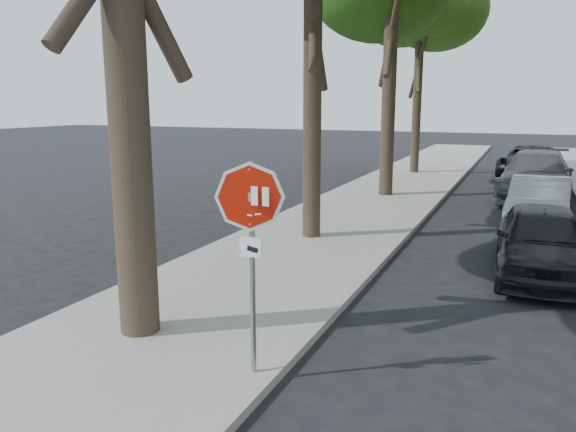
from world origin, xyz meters
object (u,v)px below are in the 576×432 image
object	(u,v)px
tree_far	(421,15)
car_c	(536,175)
car_a	(542,241)
car_b	(539,204)
stop_sign	(251,228)
car_d	(530,161)

from	to	relation	value
tree_far	car_c	bearing A→B (deg)	-44.90
car_a	car_b	bearing A→B (deg)	87.91
car_a	car_c	world-z (taller)	car_c
stop_sign	car_c	bearing A→B (deg)	78.47
car_b	car_c	world-z (taller)	car_c
car_c	car_a	bearing A→B (deg)	-86.52
tree_far	car_d	distance (m)	8.32
tree_far	car_d	size ratio (longest dim) A/B	1.79
car_d	tree_far	bearing A→B (deg)	-159.55
car_d	stop_sign	bearing A→B (deg)	-91.44
car_c	tree_far	bearing A→B (deg)	138.24
car_d	car_c	bearing A→B (deg)	-81.87
stop_sign	car_c	xyz separation A→B (m)	(3.24, 15.89, -1.11)
car_c	car_d	distance (m)	6.53
car_c	stop_sign	bearing A→B (deg)	-98.39
stop_sign	car_d	world-z (taller)	stop_sign
car_b	car_d	size ratio (longest dim) A/B	0.82
car_a	car_b	world-z (taller)	car_a
tree_far	car_c	size ratio (longest dim) A/B	1.62
stop_sign	car_b	world-z (taller)	stop_sign
car_b	car_c	size ratio (longest dim) A/B	0.74
car_c	car_d	size ratio (longest dim) A/B	1.11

